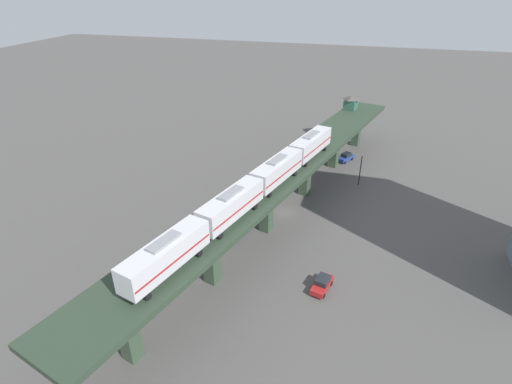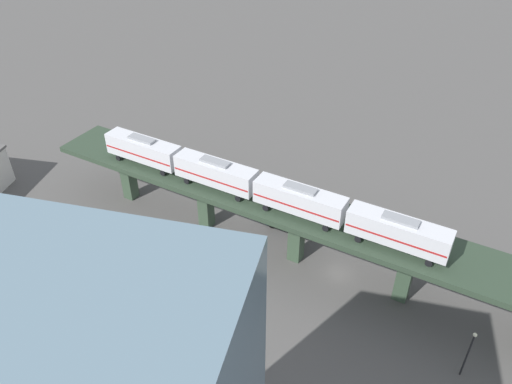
% 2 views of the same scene
% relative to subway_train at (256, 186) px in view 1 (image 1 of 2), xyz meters
% --- Properties ---
extents(ground_plane, '(400.00, 400.00, 0.00)m').
position_rel_subway_train_xyz_m(ground_plane, '(-1.89, -12.01, -11.37)').
color(ground_plane, '#514F4C').
extents(elevated_viaduct, '(32.79, 90.88, 8.83)m').
position_rel_subway_train_xyz_m(elevated_viaduct, '(-1.95, -12.21, -3.83)').
color(elevated_viaduct, '#2C3D2C').
rests_on(elevated_viaduct, ground).
extents(subway_train, '(16.07, 48.72, 4.45)m').
position_rel_subway_train_xyz_m(subway_train, '(0.00, 0.00, 0.00)').
color(subway_train, silver).
rests_on(subway_train, elevated_viaduct).
extents(signal_hut, '(3.97, 3.97, 3.40)m').
position_rel_subway_train_xyz_m(signal_hut, '(-9.96, -49.88, -0.74)').
color(signal_hut, '#33604C').
rests_on(signal_hut, elevated_viaduct).
extents(street_car_red, '(2.82, 4.71, 1.89)m').
position_rel_subway_train_xyz_m(street_car_red, '(-11.22, 6.22, -10.43)').
color(street_car_red, '#AD1E1E').
rests_on(street_car_red, ground).
extents(street_car_blue, '(3.69, 4.72, 1.89)m').
position_rel_subway_train_xyz_m(street_car_blue, '(-10.71, -38.37, -10.43)').
color(street_car_blue, '#233D93').
rests_on(street_car_blue, ground).
extents(delivery_truck, '(2.43, 7.22, 3.20)m').
position_rel_subway_train_xyz_m(delivery_truck, '(6.58, -3.64, -9.61)').
color(delivery_truck, '#333338').
rests_on(delivery_truck, ground).
extents(street_lamp, '(0.44, 0.44, 6.94)m').
position_rel_subway_train_xyz_m(street_lamp, '(-14.31, -26.81, -7.27)').
color(street_lamp, black).
rests_on(street_lamp, ground).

